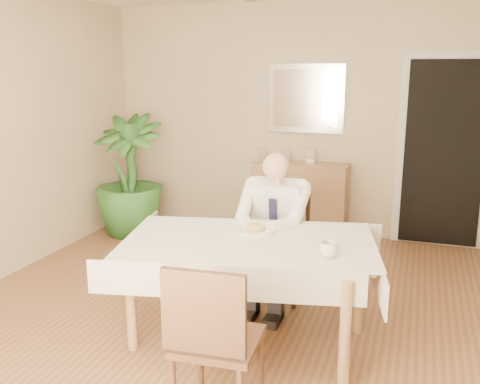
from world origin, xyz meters
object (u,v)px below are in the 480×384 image
(chair_far, at_px, (281,234))
(coffee_mug, at_px, (329,249))
(dining_table, at_px, (249,252))
(sideboard, at_px, (300,199))
(potted_palm, at_px, (129,175))
(seated_man, at_px, (272,225))
(chair_near, at_px, (212,336))

(chair_far, xyz_separation_m, coffee_mug, (0.57, -1.03, 0.27))
(dining_table, height_order, sideboard, sideboard)
(dining_table, bearing_deg, coffee_mug, -26.20)
(chair_far, xyz_separation_m, potted_palm, (-2.06, 1.06, 0.16))
(dining_table, relative_size, sideboard, 1.82)
(seated_man, height_order, potted_palm, potted_palm)
(seated_man, xyz_separation_m, sideboard, (-0.18, 1.91, -0.27))
(sideboard, bearing_deg, dining_table, -84.52)
(dining_table, bearing_deg, chair_far, 78.26)
(seated_man, bearing_deg, potted_palm, 146.71)
(coffee_mug, bearing_deg, sideboard, 105.88)
(coffee_mug, distance_m, sideboard, 2.78)
(dining_table, bearing_deg, chair_near, -95.89)
(chair_near, bearing_deg, dining_table, 92.37)
(chair_near, bearing_deg, sideboard, 91.17)
(dining_table, xyz_separation_m, coffee_mug, (0.57, -0.15, 0.13))
(coffee_mug, bearing_deg, dining_table, 165.55)
(sideboard, bearing_deg, coffee_mug, -72.85)
(chair_far, bearing_deg, coffee_mug, -67.49)
(dining_table, xyz_separation_m, sideboard, (-0.18, 2.50, -0.25))
(chair_near, xyz_separation_m, seated_man, (-0.10, 1.52, 0.16))
(dining_table, height_order, chair_far, chair_far)
(dining_table, distance_m, coffee_mug, 0.60)
(seated_man, relative_size, potted_palm, 0.90)
(dining_table, height_order, coffee_mug, coffee_mug)
(coffee_mug, relative_size, potted_palm, 0.08)
(dining_table, relative_size, chair_near, 2.06)
(coffee_mug, height_order, sideboard, coffee_mug)
(coffee_mug, xyz_separation_m, potted_palm, (-2.63, 2.09, -0.11))
(coffee_mug, height_order, potted_palm, potted_palm)
(potted_palm, bearing_deg, sideboard, 16.69)
(chair_far, distance_m, coffee_mug, 1.21)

